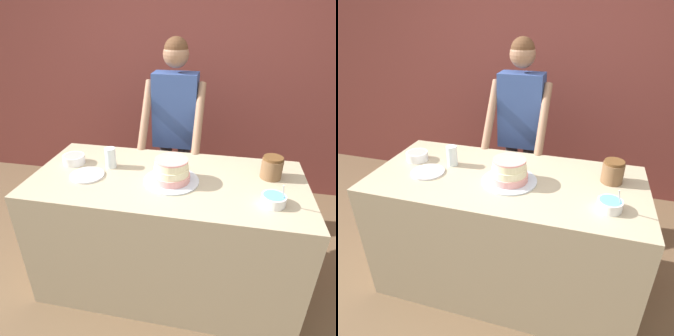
# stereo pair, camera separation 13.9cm
# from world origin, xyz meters

# --- Properties ---
(ground_plane) EXTENTS (14.00, 14.00, 0.00)m
(ground_plane) POSITION_xyz_m (0.00, 0.00, 0.00)
(ground_plane) COLOR brown
(wall_back) EXTENTS (10.00, 0.05, 2.60)m
(wall_back) POSITION_xyz_m (0.00, 1.96, 1.30)
(wall_back) COLOR brown
(wall_back) RESTS_ON ground_plane
(counter) EXTENTS (1.77, 0.83, 0.89)m
(counter) POSITION_xyz_m (0.00, 0.41, 0.45)
(counter) COLOR tan
(counter) RESTS_ON ground_plane
(person_baker) EXTENTS (0.49, 0.46, 1.69)m
(person_baker) POSITION_xyz_m (-0.08, 1.15, 1.04)
(person_baker) COLOR #2D2D38
(person_baker) RESTS_ON ground_plane
(cake) EXTENTS (0.35, 0.35, 0.16)m
(cake) POSITION_xyz_m (0.04, 0.38, 0.96)
(cake) COLOR silver
(cake) RESTS_ON counter
(frosting_bowl_blue) EXTENTS (0.14, 0.14, 0.16)m
(frosting_bowl_blue) POSITION_xyz_m (0.64, 0.23, 0.93)
(frosting_bowl_blue) COLOR white
(frosting_bowl_blue) RESTS_ON counter
(frosting_bowl_pink) EXTENTS (0.15, 0.15, 0.06)m
(frosting_bowl_pink) POSITION_xyz_m (-0.69, 0.49, 0.93)
(frosting_bowl_pink) COLOR white
(frosting_bowl_pink) RESTS_ON counter
(drinking_glass) EXTENTS (0.07, 0.07, 0.14)m
(drinking_glass) POSITION_xyz_m (-0.41, 0.49, 0.96)
(drinking_glass) COLOR silver
(drinking_glass) RESTS_ON counter
(ceramic_plate) EXTENTS (0.22, 0.22, 0.01)m
(ceramic_plate) POSITION_xyz_m (-0.52, 0.33, 0.90)
(ceramic_plate) COLOR silver
(ceramic_plate) RESTS_ON counter
(stoneware_jar) EXTENTS (0.13, 0.13, 0.15)m
(stoneware_jar) POSITION_xyz_m (0.66, 0.55, 0.97)
(stoneware_jar) COLOR brown
(stoneware_jar) RESTS_ON counter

